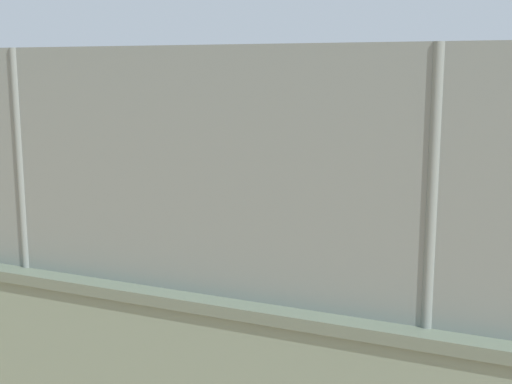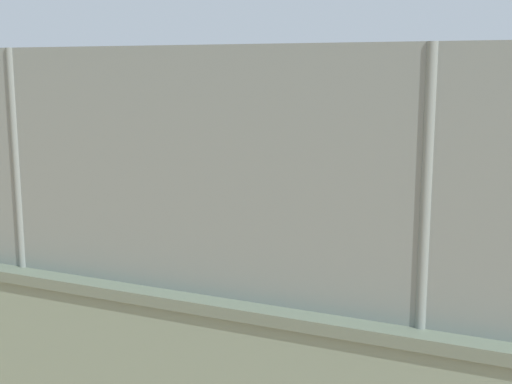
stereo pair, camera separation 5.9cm
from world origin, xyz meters
name	(u,v)px [view 2 (the right image)]	position (x,y,z in m)	size (l,w,h in m)	color
ground_plane	(353,183)	(0.00, 0.00, 0.00)	(260.00, 260.00, 0.00)	tan
player_near_wall_returning	(83,163)	(4.52, 5.59, 0.96)	(0.73, 1.14, 1.63)	#B2B2B2
player_foreground_swinging	(459,222)	(-4.17, 7.91, 0.96)	(0.76, 1.04, 1.63)	navy
sports_ball	(64,175)	(3.88, 6.93, 0.92)	(0.18, 0.18, 0.18)	#3399D8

